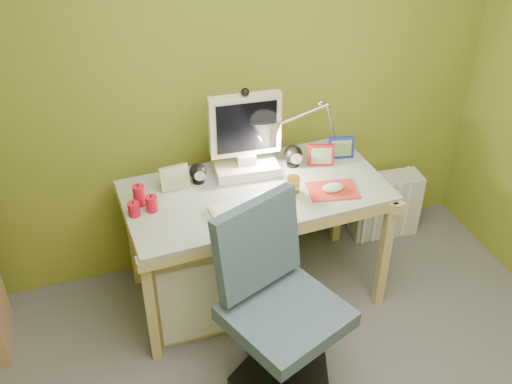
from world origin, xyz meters
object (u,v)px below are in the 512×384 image
object	(u,v)px
monitor	(245,126)
desk_lamp	(324,116)
desk	(256,243)
radiator	(385,205)
task_chair	(286,313)

from	to	relation	value
monitor	desk_lamp	world-z (taller)	monitor
desk	radiator	distance (m)	1.03
monitor	task_chair	world-z (taller)	monitor
monitor	task_chair	xyz separation A→B (m)	(-0.07, -0.86, -0.51)
desk	radiator	xyz separation A→B (m)	(0.98, 0.28, -0.15)
task_chair	monitor	bearing A→B (deg)	62.42
desk	monitor	xyz separation A→B (m)	(-0.00, 0.18, 0.65)
monitor	radiator	size ratio (longest dim) A/B	1.30
monitor	radiator	distance (m)	1.27
radiator	desk_lamp	bearing A→B (deg)	-165.08
task_chair	radiator	world-z (taller)	task_chair
desk	radiator	world-z (taller)	desk
radiator	monitor	bearing A→B (deg)	-169.88
monitor	task_chair	size ratio (longest dim) A/B	0.55
task_chair	radiator	bearing A→B (deg)	19.43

